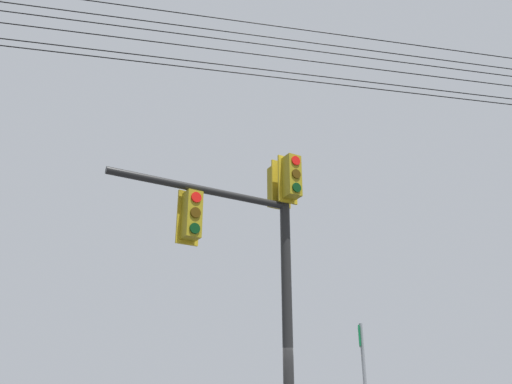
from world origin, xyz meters
TOP-DOWN VIEW (x-y plane):
  - signal_mast_assembly at (0.29, 0.64)m, footprint 3.86×1.22m
  - overhead_wire_span at (0.65, 0.28)m, footprint 19.92×10.33m

SIDE VIEW (x-z plane):
  - signal_mast_assembly at x=0.29m, z-range 1.30..7.68m
  - overhead_wire_span at x=0.65m, z-range 8.24..10.06m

